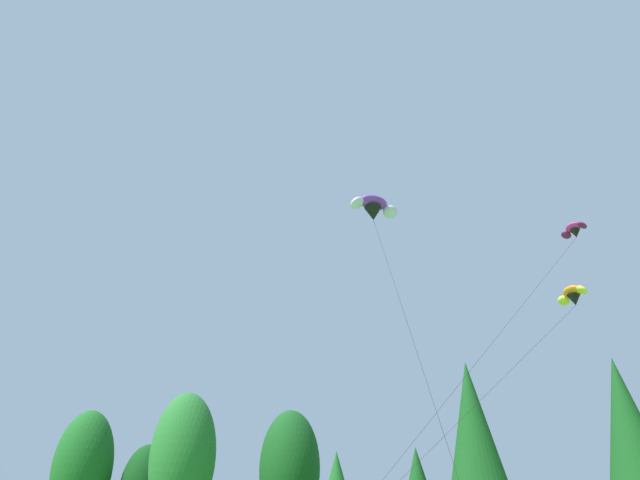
# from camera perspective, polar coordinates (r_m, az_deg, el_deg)

# --- Properties ---
(treeline_tree_a) EXTENTS (5.31, 5.31, 12.99)m
(treeline_tree_a) POSITION_cam_1_polar(r_m,az_deg,el_deg) (60.07, -22.68, -20.29)
(treeline_tree_a) COLOR #472D19
(treeline_tree_a) RESTS_ON ground_plane
(treeline_tree_c) EXTENTS (5.42, 5.42, 13.41)m
(treeline_tree_c) POSITION_cam_1_polar(r_m,az_deg,el_deg) (51.87, -13.56, -20.36)
(treeline_tree_c) COLOR #472D19
(treeline_tree_c) RESTS_ON ground_plane
(treeline_tree_d) EXTENTS (5.03, 5.03, 11.96)m
(treeline_tree_d) POSITION_cam_1_polar(r_m,az_deg,el_deg) (50.82, -3.05, -21.89)
(treeline_tree_d) COLOR #472D19
(treeline_tree_d) RESTS_ON ground_plane
(treeline_tree_g) EXTENTS (4.61, 4.61, 13.70)m
(treeline_tree_g) POSITION_cam_1_polar(r_m,az_deg,el_deg) (43.37, 15.13, -18.22)
(treeline_tree_g) COLOR #472D19
(treeline_tree_g) RESTS_ON ground_plane
(treeline_tree_h) EXTENTS (4.54, 4.54, 13.38)m
(treeline_tree_h) POSITION_cam_1_polar(r_m,az_deg,el_deg) (44.66, 28.55, -16.46)
(treeline_tree_h) COLOR #472D19
(treeline_tree_h) RESTS_ON ground_plane
(parafoil_kite_high_magenta) EXTENTS (13.83, 14.81, 19.34)m
(parafoil_kite_high_magenta) POSITION_cam_1_polar(r_m,az_deg,el_deg) (40.84, 24.07, 0.86)
(parafoil_kite_high_magenta) COLOR #D12893
(parafoil_kite_mid_purple) EXTENTS (6.19, 11.02, 17.87)m
(parafoil_kite_mid_purple) POSITION_cam_1_polar(r_m,az_deg,el_deg) (31.79, 5.38, 3.21)
(parafoil_kite_mid_purple) COLOR purple
(parafoil_kite_far_orange) EXTENTS (13.01, 15.37, 15.13)m
(parafoil_kite_far_orange) POSITION_cam_1_polar(r_m,az_deg,el_deg) (39.33, 23.97, -5.12)
(parafoil_kite_far_orange) COLOR orange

